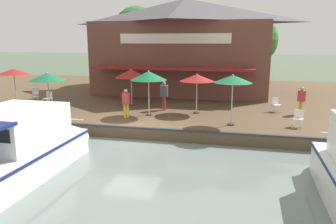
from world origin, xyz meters
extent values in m
plane|color=#4C5B47|center=(0.00, 0.00, 0.00)|extent=(220.00, 220.00, 0.00)
cube|color=brown|center=(-11.00, 0.00, 0.30)|extent=(22.00, 56.00, 0.60)
cube|color=#2D2D33|center=(-0.10, 0.00, 0.65)|extent=(0.20, 50.40, 0.10)
cube|color=brown|center=(-13.20, 0.26, 3.38)|extent=(8.97, 13.29, 5.56)
pyramid|color=#4C474C|center=(-13.20, 0.26, 7.15)|extent=(9.42, 13.96, 1.97)
cube|color=maroon|center=(-7.81, 0.26, 2.90)|extent=(1.80, 11.30, 0.16)
cube|color=silver|center=(-8.67, 0.26, 4.91)|extent=(0.08, 7.97, 0.70)
cylinder|color=#B7B7B7|center=(-4.46, -9.70, 1.71)|extent=(0.06, 0.06, 2.23)
cylinder|color=#2D2D33|center=(-4.46, -9.70, 0.63)|extent=(0.36, 0.36, 0.06)
cone|color=maroon|center=(-4.46, -9.70, 2.77)|extent=(2.06, 2.06, 0.37)
cone|color=white|center=(-4.46, -9.70, 2.79)|extent=(1.27, 1.27, 0.29)
sphere|color=white|center=(-4.46, -9.70, 2.95)|extent=(0.08, 0.08, 0.08)
cylinder|color=#B7B7B7|center=(-4.22, 2.55, 1.67)|extent=(0.06, 0.06, 2.13)
cylinder|color=#2D2D33|center=(-4.22, 2.55, 0.63)|extent=(0.36, 0.36, 0.06)
cone|color=maroon|center=(-4.22, 2.55, 2.67)|extent=(2.01, 2.01, 0.39)
cone|color=white|center=(-4.22, 2.55, 2.69)|extent=(1.25, 1.25, 0.31)
sphere|color=white|center=(-4.22, 2.55, 2.87)|extent=(0.08, 0.08, 0.08)
cylinder|color=#B7B7B7|center=(-3.06, 0.00, 1.77)|extent=(0.06, 0.06, 2.33)
cylinder|color=#2D2D33|center=(-3.06, 0.00, 0.63)|extent=(0.36, 0.36, 0.06)
cone|color=#19663D|center=(-3.06, 0.00, 2.86)|extent=(2.04, 2.04, 0.49)
cone|color=silver|center=(-3.06, 0.00, 2.88)|extent=(1.26, 1.26, 0.39)
sphere|color=silver|center=(-3.06, 0.00, 3.11)|extent=(0.08, 0.08, 0.08)
cylinder|color=#B7B7B7|center=(-3.46, -6.57, 1.64)|extent=(0.06, 0.06, 2.07)
cylinder|color=#2D2D33|center=(-3.46, -6.57, 0.63)|extent=(0.36, 0.36, 0.06)
cone|color=#19663D|center=(-3.46, -6.57, 2.60)|extent=(2.25, 2.25, 0.48)
cone|color=silver|center=(-3.46, -6.57, 2.62)|extent=(1.40, 1.40, 0.38)
sphere|color=silver|center=(-3.46, -6.57, 2.84)|extent=(0.08, 0.08, 0.08)
cylinder|color=#B7B7B7|center=(-5.59, -1.90, 1.69)|extent=(0.06, 0.06, 2.17)
cylinder|color=#2D2D33|center=(-5.59, -1.90, 0.63)|extent=(0.36, 0.36, 0.06)
cone|color=maroon|center=(-5.59, -1.90, 2.70)|extent=(2.13, 2.13, 0.50)
cone|color=white|center=(-5.59, -1.90, 2.72)|extent=(1.32, 1.32, 0.40)
sphere|color=white|center=(-5.59, -1.90, 2.95)|extent=(0.08, 0.08, 0.08)
cylinder|color=#B7B7B7|center=(-1.84, 4.64, 1.79)|extent=(0.06, 0.06, 2.38)
cylinder|color=#2D2D33|center=(-1.84, 4.64, 0.63)|extent=(0.36, 0.36, 0.06)
cone|color=#19663D|center=(-1.84, 4.64, 2.93)|extent=(1.88, 1.88, 0.38)
cone|color=silver|center=(-1.84, 4.64, 2.95)|extent=(1.17, 1.17, 0.30)
sphere|color=silver|center=(-1.84, 4.64, 3.12)|extent=(0.08, 0.08, 0.08)
cube|color=white|center=(-4.31, -7.23, 0.81)|extent=(0.05, 0.05, 0.42)
cube|color=white|center=(-4.37, -7.62, 0.81)|extent=(0.05, 0.05, 0.42)
cube|color=white|center=(-4.70, -7.16, 0.81)|extent=(0.05, 0.05, 0.42)
cube|color=white|center=(-4.77, -7.56, 0.81)|extent=(0.05, 0.05, 0.42)
cube|color=white|center=(-4.54, -7.39, 1.03)|extent=(0.51, 0.51, 0.05)
cube|color=white|center=(-4.74, -7.36, 1.25)|extent=(0.11, 0.44, 0.40)
cube|color=white|center=(-5.90, -9.04, 0.81)|extent=(0.05, 0.05, 0.42)
cube|color=white|center=(-5.74, -9.41, 0.81)|extent=(0.05, 0.05, 0.42)
cube|color=white|center=(-6.27, -9.21, 0.81)|extent=(0.05, 0.05, 0.42)
cube|color=white|center=(-6.11, -9.57, 0.81)|extent=(0.05, 0.05, 0.42)
cube|color=white|center=(-6.01, -9.31, 1.03)|extent=(0.58, 0.58, 0.05)
cube|color=white|center=(-6.19, -9.39, 1.25)|extent=(0.22, 0.42, 0.40)
cube|color=white|center=(-1.83, 7.96, 0.81)|extent=(0.05, 0.05, 0.42)
cube|color=white|center=(-1.95, 7.58, 0.81)|extent=(0.05, 0.05, 0.42)
cube|color=white|center=(-2.22, 8.07, 0.81)|extent=(0.05, 0.05, 0.42)
cube|color=white|center=(-2.33, 7.69, 0.81)|extent=(0.05, 0.05, 0.42)
cube|color=white|center=(-2.08, 7.83, 1.03)|extent=(0.55, 0.55, 0.05)
cube|color=white|center=(-2.27, 7.88, 1.25)|extent=(0.16, 0.43, 0.40)
cube|color=white|center=(-5.49, 7.41, 0.81)|extent=(0.05, 0.05, 0.42)
cube|color=white|center=(-5.32, 7.05, 0.81)|extent=(0.05, 0.05, 0.42)
cube|color=white|center=(-5.85, 7.24, 0.81)|extent=(0.05, 0.05, 0.42)
cube|color=white|center=(-5.68, 6.88, 0.81)|extent=(0.05, 0.05, 0.42)
cube|color=white|center=(-5.58, 7.15, 1.03)|extent=(0.59, 0.59, 0.05)
cube|color=white|center=(-5.76, 7.06, 1.25)|extent=(0.22, 0.42, 0.40)
cylinder|color=gold|center=(-2.26, -0.99, 0.99)|extent=(0.13, 0.13, 0.77)
cylinder|color=gold|center=(-2.21, -1.14, 0.99)|extent=(0.13, 0.13, 0.77)
cylinder|color=#B23338|center=(-2.23, -1.07, 1.68)|extent=(0.45, 0.45, 0.61)
sphere|color=#DBB28E|center=(-2.23, -1.07, 2.08)|extent=(0.21, 0.21, 0.21)
cylinder|color=#B23338|center=(-4.62, 0.55, 1.03)|extent=(0.13, 0.13, 0.85)
cylinder|color=#B23338|center=(-4.75, 0.44, 1.03)|extent=(0.13, 0.13, 0.85)
cylinder|color=#4C4C56|center=(-4.69, 0.49, 1.79)|extent=(0.50, 0.50, 0.67)
sphere|color=#9E7051|center=(-4.69, 0.49, 2.24)|extent=(0.23, 0.23, 0.23)
cylinder|color=gold|center=(-5.16, 8.48, 0.99)|extent=(0.13, 0.13, 0.77)
cylinder|color=gold|center=(-5.30, 8.42, 0.99)|extent=(0.13, 0.13, 0.77)
cylinder|color=#B23338|center=(-5.23, 8.45, 1.68)|extent=(0.45, 0.45, 0.61)
sphere|color=tan|center=(-5.23, 8.45, 2.09)|extent=(0.21, 0.21, 0.21)
ellipsoid|color=white|center=(2.10, -2.86, 0.59)|extent=(2.63, 3.12, 1.02)
cube|color=white|center=(4.48, -2.88, 1.73)|extent=(3.35, 2.64, 1.27)
cylinder|color=silver|center=(1.80, -2.85, 1.40)|extent=(0.06, 2.61, 0.04)
cylinder|color=#473323|center=(-0.35, -4.42, 1.06)|extent=(0.18, 0.18, 0.93)
cylinder|color=#2D2D33|center=(-0.35, -4.42, 1.55)|extent=(0.22, 0.22, 0.04)
cylinder|color=brown|center=(-16.32, 5.83, 1.88)|extent=(0.41, 0.41, 2.57)
sphere|color=#427A38|center=(-16.32, 5.83, 4.83)|extent=(4.45, 4.45, 4.45)
sphere|color=#427A38|center=(-15.43, 5.16, 4.39)|extent=(3.11, 3.11, 3.11)
cylinder|color=brown|center=(-17.00, -5.15, 2.32)|extent=(0.38, 0.38, 3.44)
sphere|color=#387033|center=(-17.00, -5.15, 5.77)|extent=(4.61, 4.61, 4.61)
sphere|color=#387033|center=(-16.08, -5.84, 5.31)|extent=(3.23, 3.23, 3.23)
camera|label=1|loc=(14.44, 5.08, 4.74)|focal=35.00mm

